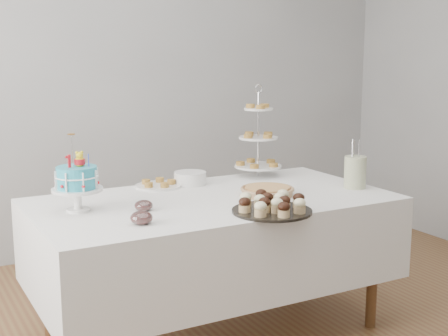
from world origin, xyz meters
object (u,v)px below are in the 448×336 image
plate_stack (190,178)px  utensil_pitcher (355,171)px  pastry_plate (158,184)px  jam_bowl_b (144,206)px  birthday_cake (77,191)px  jam_bowl_a (141,218)px  cupcake_tray (272,204)px  pie (267,190)px  tiered_stand (258,138)px  table (213,239)px

plate_stack → utensil_pitcher: bearing=-34.5°
pastry_plate → jam_bowl_b: bearing=-120.4°
birthday_cake → jam_bowl_a: 0.42m
cupcake_tray → jam_bowl_b: cupcake_tray is taller
pie → utensil_pitcher: utensil_pitcher is taller
birthday_cake → cupcake_tray: (0.83, -0.48, -0.06)m
birthday_cake → jam_bowl_b: (0.29, -0.14, -0.08)m
plate_stack → tiered_stand: bearing=2.4°
pie → utensil_pitcher: (0.54, -0.09, 0.07)m
pie → plate_stack: (-0.25, 0.46, 0.01)m
table → birthday_cake: 0.79m
birthday_cake → cupcake_tray: size_ratio=0.97×
pie → plate_stack: 0.52m
plate_stack → utensil_pitcher: utensil_pitcher is taller
table → plate_stack: bearing=83.2°
plate_stack → cupcake_tray: bearing=-84.7°
tiered_stand → jam_bowl_b: (-0.96, -0.47, -0.22)m
pie → birthday_cake: bearing=171.3°
jam_bowl_a → utensil_pitcher: size_ratio=0.37×
table → pastry_plate: pastry_plate is taller
pastry_plate → utensil_pitcher: 1.14m
pastry_plate → utensil_pitcher: (0.99, -0.57, 0.08)m
jam_bowl_a → utensil_pitcher: 1.37m
birthday_cake → pie: birthday_cake is taller
pie → jam_bowl_a: bearing=-165.5°
tiered_stand → pastry_plate: size_ratio=2.16×
pie → plate_stack: bearing=118.8°
tiered_stand → table: bearing=-143.1°
cupcake_tray → pastry_plate: bearing=108.6°
pastry_plate → jam_bowl_a: (-0.37, -0.69, 0.01)m
tiered_stand → plate_stack: 0.53m
table → utensil_pitcher: size_ratio=6.80×
birthday_cake → tiered_stand: (1.25, 0.32, 0.14)m
pie → jam_bowl_b: jam_bowl_b is taller
pie → jam_bowl_b: 0.72m
jam_bowl_b → cupcake_tray: bearing=-31.4°
jam_bowl_a → utensil_pitcher: utensil_pitcher is taller
table → utensil_pitcher: (0.84, -0.17, 0.33)m
plate_stack → jam_bowl_b: bearing=-136.5°
birthday_cake → pastry_plate: 0.66m
birthday_cake → plate_stack: 0.82m
tiered_stand → utensil_pitcher: bearing=-61.4°
pastry_plate → jam_bowl_a: jam_bowl_a is taller
pie → utensil_pitcher: 0.56m
birthday_cake → plate_stack: bearing=20.7°
table → plate_stack: plate_stack is taller
pie → jam_bowl_a: 0.85m
pastry_plate → jam_bowl_b: 0.54m
utensil_pitcher → pie: bearing=168.8°
tiered_stand → utensil_pitcher: tiered_stand is taller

